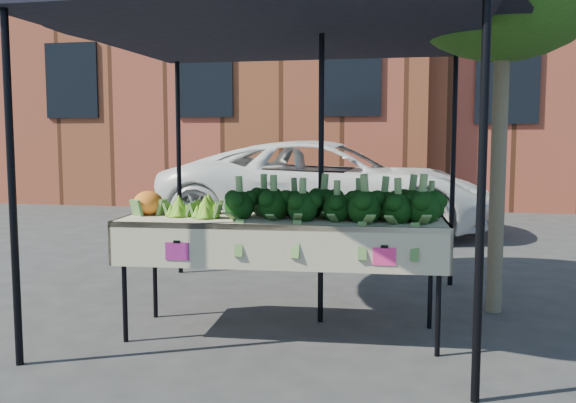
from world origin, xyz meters
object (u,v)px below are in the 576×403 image
object	(u,v)px
vehicle	(329,66)
street_tree	(501,93)
table	(283,277)
canopy	(280,153)

from	to	relation	value
vehicle	street_tree	distance (m)	4.80
vehicle	table	bearing A→B (deg)	-175.30
table	street_tree	size ratio (longest dim) A/B	0.66
canopy	street_tree	world-z (taller)	street_tree
canopy	street_tree	size ratio (longest dim) A/B	0.85
canopy	street_tree	bearing A→B (deg)	16.13
table	street_tree	world-z (taller)	street_tree
canopy	vehicle	bearing A→B (deg)	93.21
street_tree	canopy	bearing A→B (deg)	-163.87
table	vehicle	size ratio (longest dim) A/B	0.47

